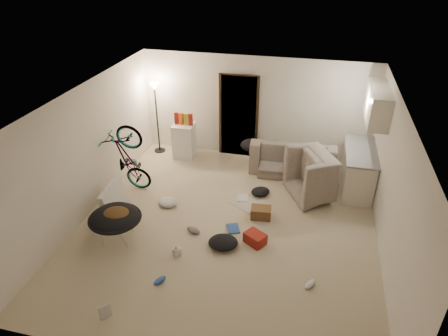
% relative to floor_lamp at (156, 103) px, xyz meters
% --- Properties ---
extents(floor, '(5.50, 6.00, 0.02)m').
position_rel_floor_lamp_xyz_m(floor, '(2.40, -2.65, -1.32)').
color(floor, beige).
rests_on(floor, ground).
extents(ceiling, '(5.50, 6.00, 0.02)m').
position_rel_floor_lamp_xyz_m(ceiling, '(2.40, -2.65, 1.20)').
color(ceiling, white).
rests_on(ceiling, wall_back).
extents(wall_back, '(5.50, 0.02, 2.50)m').
position_rel_floor_lamp_xyz_m(wall_back, '(2.40, 0.36, -0.06)').
color(wall_back, white).
rests_on(wall_back, floor).
extents(wall_front, '(5.50, 0.02, 2.50)m').
position_rel_floor_lamp_xyz_m(wall_front, '(2.40, -5.66, -0.06)').
color(wall_front, white).
rests_on(wall_front, floor).
extents(wall_left, '(0.02, 6.00, 2.50)m').
position_rel_floor_lamp_xyz_m(wall_left, '(-0.36, -2.65, -0.06)').
color(wall_left, white).
rests_on(wall_left, floor).
extents(wall_right, '(0.02, 6.00, 2.50)m').
position_rel_floor_lamp_xyz_m(wall_right, '(5.16, -2.65, -0.06)').
color(wall_right, white).
rests_on(wall_right, floor).
extents(doorway, '(0.85, 0.10, 2.04)m').
position_rel_floor_lamp_xyz_m(doorway, '(2.00, 0.32, -0.29)').
color(doorway, black).
rests_on(doorway, floor).
extents(door_trim, '(0.97, 0.04, 2.10)m').
position_rel_floor_lamp_xyz_m(door_trim, '(2.00, 0.29, -0.29)').
color(door_trim, '#2F2110').
rests_on(door_trim, floor).
extents(floor_lamp, '(0.28, 0.28, 1.81)m').
position_rel_floor_lamp_xyz_m(floor_lamp, '(0.00, 0.00, 0.00)').
color(floor_lamp, black).
rests_on(floor_lamp, floor).
extents(kitchen_counter, '(0.60, 1.50, 0.88)m').
position_rel_floor_lamp_xyz_m(kitchen_counter, '(4.83, -0.65, -0.87)').
color(kitchen_counter, silver).
rests_on(kitchen_counter, floor).
extents(counter_top, '(0.64, 1.54, 0.04)m').
position_rel_floor_lamp_xyz_m(counter_top, '(4.83, -0.65, -0.41)').
color(counter_top, gray).
rests_on(counter_top, kitchen_counter).
extents(kitchen_uppers, '(0.38, 1.40, 0.65)m').
position_rel_floor_lamp_xyz_m(kitchen_uppers, '(4.96, -0.65, 0.64)').
color(kitchen_uppers, silver).
rests_on(kitchen_uppers, wall_right).
extents(sofa, '(1.97, 0.84, 0.56)m').
position_rel_floor_lamp_xyz_m(sofa, '(3.40, -0.20, -1.02)').
color(sofa, '#3B433C').
rests_on(sofa, floor).
extents(armchair, '(1.41, 1.47, 0.74)m').
position_rel_floor_lamp_xyz_m(armchair, '(4.18, -1.05, -0.94)').
color(armchair, '#3B433C').
rests_on(armchair, floor).
extents(bicycle, '(1.64, 0.73, 0.94)m').
position_rel_floor_lamp_xyz_m(bicycle, '(0.10, -1.89, -0.88)').
color(bicycle, black).
rests_on(bicycle, floor).
extents(book_asset, '(0.30, 0.30, 0.02)m').
position_rel_floor_lamp_xyz_m(book_asset, '(1.14, -5.20, -1.30)').
color(book_asset, maroon).
rests_on(book_asset, floor).
extents(mini_fridge, '(0.53, 0.53, 0.86)m').
position_rel_floor_lamp_xyz_m(mini_fridge, '(0.72, -0.10, -0.88)').
color(mini_fridge, white).
rests_on(mini_fridge, floor).
extents(snack_box_0, '(0.12, 0.10, 0.30)m').
position_rel_floor_lamp_xyz_m(snack_box_0, '(0.55, -0.10, -0.31)').
color(snack_box_0, maroon).
rests_on(snack_box_0, mini_fridge).
extents(snack_box_1, '(0.12, 0.09, 0.30)m').
position_rel_floor_lamp_xyz_m(snack_box_1, '(0.67, -0.10, -0.31)').
color(snack_box_1, '#CC4F19').
rests_on(snack_box_1, mini_fridge).
extents(snack_box_2, '(0.11, 0.09, 0.30)m').
position_rel_floor_lamp_xyz_m(snack_box_2, '(0.79, -0.10, -0.31)').
color(snack_box_2, gold).
rests_on(snack_box_2, mini_fridge).
extents(snack_box_3, '(0.11, 0.08, 0.30)m').
position_rel_floor_lamp_xyz_m(snack_box_3, '(0.91, -0.10, -0.31)').
color(snack_box_3, maroon).
rests_on(snack_box_3, mini_fridge).
extents(saucer_chair, '(0.93, 0.93, 0.66)m').
position_rel_floor_lamp_xyz_m(saucer_chair, '(0.57, -3.49, -0.91)').
color(saucer_chair, silver).
rests_on(saucer_chair, floor).
extents(hoodie, '(0.58, 0.53, 0.22)m').
position_rel_floor_lamp_xyz_m(hoodie, '(0.62, -3.52, -0.72)').
color(hoodie, brown).
rests_on(hoodie, saucer_chair).
extents(sofa_drape, '(0.59, 0.49, 0.28)m').
position_rel_floor_lamp_xyz_m(sofa_drape, '(2.45, -0.20, -0.77)').
color(sofa_drape, black).
rests_on(sofa_drape, sofa).
extents(tv_box, '(0.31, 0.90, 0.59)m').
position_rel_floor_lamp_xyz_m(tv_box, '(0.10, -2.69, -1.02)').
color(tv_box, silver).
rests_on(tv_box, floor).
extents(drink_case_a, '(0.41, 0.31, 0.22)m').
position_rel_floor_lamp_xyz_m(drink_case_a, '(2.99, -2.22, -1.20)').
color(drink_case_a, brown).
rests_on(drink_case_a, floor).
extents(drink_case_b, '(0.45, 0.42, 0.21)m').
position_rel_floor_lamp_xyz_m(drink_case_b, '(3.01, -3.01, -1.20)').
color(drink_case_b, maroon).
rests_on(drink_case_b, floor).
extents(juicer, '(0.15, 0.15, 0.22)m').
position_rel_floor_lamp_xyz_m(juicer, '(1.75, -3.63, -1.22)').
color(juicer, beige).
rests_on(juicer, floor).
extents(newspaper, '(0.74, 0.70, 0.01)m').
position_rel_floor_lamp_xyz_m(newspaper, '(2.62, -1.83, -1.30)').
color(newspaper, beige).
rests_on(newspaper, floor).
extents(book_blue, '(0.31, 0.35, 0.03)m').
position_rel_floor_lamp_xyz_m(book_blue, '(2.54, -2.71, -1.29)').
color(book_blue, '#2E56A7').
rests_on(book_blue, floor).
extents(book_white, '(0.25, 0.30, 0.03)m').
position_rel_floor_lamp_xyz_m(book_white, '(2.52, -1.65, -1.29)').
color(book_white, silver).
rests_on(book_white, floor).
extents(shoe_2, '(0.20, 0.26, 0.09)m').
position_rel_floor_lamp_xyz_m(shoe_2, '(1.70, -4.31, -1.26)').
color(shoe_2, '#2E56A7').
rests_on(shoe_2, floor).
extents(shoe_3, '(0.32, 0.21, 0.11)m').
position_rel_floor_lamp_xyz_m(shoe_3, '(1.85, -2.98, -1.25)').
color(shoe_3, slate).
rests_on(shoe_3, floor).
extents(shoe_4, '(0.21, 0.27, 0.09)m').
position_rel_floor_lamp_xyz_m(shoe_4, '(4.02, -3.83, -1.26)').
color(shoe_4, white).
rests_on(shoe_4, floor).
extents(clothes_lump_a, '(0.61, 0.55, 0.17)m').
position_rel_floor_lamp_xyz_m(clothes_lump_a, '(2.47, -3.22, -1.22)').
color(clothes_lump_a, black).
rests_on(clothes_lump_a, floor).
extents(clothes_lump_b, '(0.54, 0.53, 0.12)m').
position_rel_floor_lamp_xyz_m(clothes_lump_b, '(2.85, -1.40, -1.24)').
color(clothes_lump_b, black).
rests_on(clothes_lump_b, floor).
extents(clothes_lump_c, '(0.50, 0.48, 0.12)m').
position_rel_floor_lamp_xyz_m(clothes_lump_c, '(1.06, -2.24, -1.25)').
color(clothes_lump_c, silver).
rests_on(clothes_lump_c, floor).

